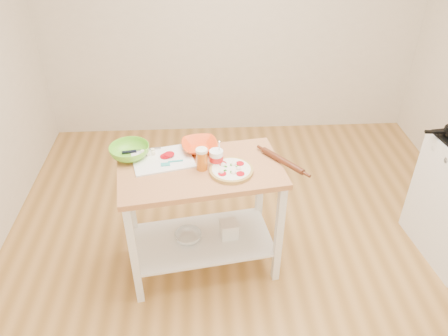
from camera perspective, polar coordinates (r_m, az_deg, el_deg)
room_shell at (r=2.56m, az=4.75°, el=6.75°), size 4.04×4.54×2.74m
prep_island at (r=3.04m, az=-2.96°, el=-4.01°), size 1.16×0.74×0.90m
pizza at (r=2.84m, az=0.93°, el=-0.26°), size 0.29×0.29×0.05m
cutting_board at (r=3.00m, az=-8.06°, el=1.18°), size 0.46×0.38×0.04m
spatula at (r=2.94m, az=-6.96°, el=0.70°), size 0.15×0.07×0.01m
knife at (r=3.09m, az=-11.43°, el=2.19°), size 0.27×0.08×0.01m
orange_bowl at (r=3.07m, az=-3.20°, el=2.87°), size 0.28×0.28×0.06m
green_bowl at (r=3.05m, az=-12.22°, el=2.12°), size 0.36×0.36×0.09m
beer_pint at (r=2.84m, az=-2.92°, el=1.18°), size 0.08×0.08×0.15m
yogurt_tub at (r=2.89m, az=-1.01°, el=1.34°), size 0.09×0.09×0.20m
rolling_pin at (r=2.95m, az=7.66°, el=0.92°), size 0.25×0.31×0.04m
shelf_glass_bowl at (r=3.28m, az=-4.70°, el=-8.91°), size 0.27×0.27×0.06m
shelf_bin at (r=3.28m, az=0.65°, el=-7.96°), size 0.14×0.14×0.13m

